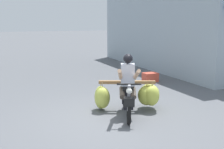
{
  "coord_description": "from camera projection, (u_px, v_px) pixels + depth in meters",
  "views": [
    {
      "loc": [
        -2.55,
        -6.08,
        2.38
      ],
      "look_at": [
        0.51,
        1.07,
        0.9
      ],
      "focal_mm": 45.34,
      "sensor_mm": 36.0,
      "label": 1
    }
  ],
  "objects": [
    {
      "name": "motorbike_main_loaded",
      "position": [
        132.0,
        93.0,
        7.45
      ],
      "size": [
        1.88,
        1.84,
        1.58
      ],
      "color": "black",
      "rests_on": "ground"
    },
    {
      "name": "ground_plane",
      "position": [
        110.0,
        120.0,
        6.92
      ],
      "size": [
        120.0,
        120.0,
        0.0
      ],
      "primitive_type": "plane",
      "color": "#56595E"
    },
    {
      "name": "shopfront_building",
      "position": [
        174.0,
        28.0,
        14.58
      ],
      "size": [
        3.39,
        10.36,
        3.98
      ],
      "color": "#9EADB7",
      "rests_on": "ground"
    },
    {
      "name": "produce_crate",
      "position": [
        150.0,
        77.0,
        11.18
      ],
      "size": [
        0.56,
        0.4,
        0.36
      ],
      "primitive_type": "cube",
      "color": "#CC4C38",
      "rests_on": "ground"
    }
  ]
}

